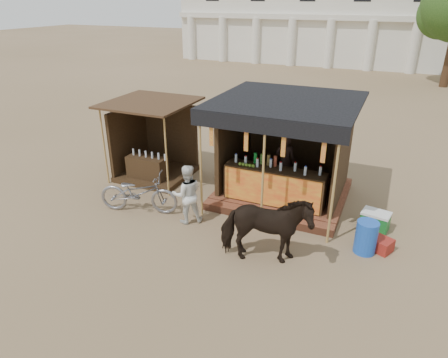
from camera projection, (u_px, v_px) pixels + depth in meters
The scene contains 10 objects.
ground at pixel (195, 252), 8.81m from camera, with size 120.00×120.00×0.00m, color #846B4C.
main_stall at pixel (284, 163), 10.81m from camera, with size 3.60×3.61×2.78m.
secondary_stall at pixel (151, 149), 12.30m from camera, with size 2.40×2.40×2.38m.
cow at pixel (265, 229), 8.16m from camera, with size 0.86×1.88×1.59m, color black.
motorbike at pixel (139, 193), 10.26m from camera, with size 0.72×2.05×1.08m, color gray.
bystander at pixel (187, 194), 9.69m from camera, with size 0.74×0.57×1.51m, color silver.
blue_barrel at pixel (366, 237), 8.66m from camera, with size 0.47×0.47×0.75m, color blue.
red_crate at pixel (382, 245), 8.79m from camera, with size 0.41×0.40×0.29m, color maroon.
cooler at pixel (375, 221), 9.58m from camera, with size 0.71×0.55×0.46m.
background_building at pixel (340, 12), 32.80m from camera, with size 26.00×7.45×8.18m.
Camera 1 is at (3.54, -6.46, 5.13)m, focal length 32.00 mm.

